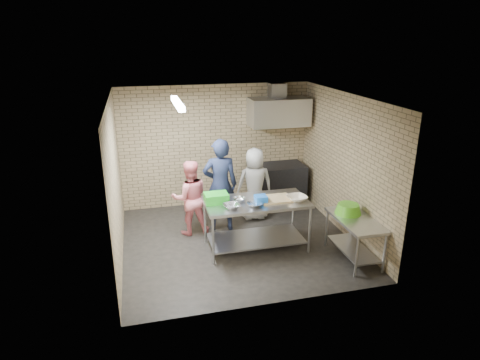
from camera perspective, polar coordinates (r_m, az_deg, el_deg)
name	(u,v)px	position (r m, az deg, el deg)	size (l,w,h in m)	color
floor	(237,241)	(7.99, -0.35, -8.33)	(4.20, 4.20, 0.00)	black
ceiling	(237,97)	(7.14, -0.39, 11.22)	(4.20, 4.20, 0.00)	black
back_wall	(216,146)	(9.33, -3.31, 4.68)	(4.20, 0.06, 2.70)	tan
front_wall	(273,219)	(5.66, 4.47, -5.37)	(4.20, 0.06, 2.70)	tan
left_wall	(115,183)	(7.27, -16.66, -0.43)	(0.06, 4.00, 2.70)	tan
right_wall	(344,165)	(8.18, 14.07, 2.01)	(0.06, 4.00, 2.70)	tan
prep_table	(256,224)	(7.58, 2.22, -6.09)	(1.83, 0.92, 0.92)	#ABADB2
side_counter	(354,239)	(7.52, 15.30, -7.74)	(0.60, 1.20, 0.75)	silver
stove	(277,184)	(9.61, 5.13, -0.54)	(1.20, 0.70, 0.90)	black
range_hood	(279,112)	(9.23, 5.33, 9.24)	(1.30, 0.60, 0.60)	silver
hood_duct	(277,90)	(9.30, 5.11, 12.13)	(0.35, 0.30, 0.30)	#A5A8AD
wall_shelf	(288,118)	(9.54, 6.64, 8.43)	(0.80, 0.20, 0.04)	#3F2B19
fluorescent_fixture	(178,103)	(6.98, -8.52, 10.32)	(0.10, 1.25, 0.08)	white
green_crate	(216,198)	(7.31, -3.27, -2.45)	(0.41, 0.31, 0.16)	green
blue_tub	(261,199)	(7.29, 2.87, -2.65)	(0.20, 0.20, 0.13)	blue
cutting_board	(276,199)	(7.47, 4.89, -2.57)	(0.56, 0.43, 0.03)	tan
mixing_bowl_a	(231,206)	(7.08, -1.17, -3.59)	(0.29, 0.29, 0.07)	silver
mixing_bowl_b	(239,200)	(7.35, -0.09, -2.71)	(0.22, 0.22, 0.07)	silver
mixing_bowl_c	(254,205)	(7.16, 1.99, -3.37)	(0.26, 0.26, 0.06)	#BBBDC2
ceramic_bowl	(297,198)	(7.46, 7.77, -2.48)	(0.35, 0.35, 0.09)	beige
green_basin	(348,209)	(7.51, 14.57, -3.81)	(0.46, 0.46, 0.17)	#59C626
bottle_red	(278,114)	(9.43, 5.23, 9.04)	(0.07, 0.07, 0.18)	#B22619
bottle_green	(295,113)	(9.57, 7.52, 9.01)	(0.06, 0.06, 0.15)	green
man_navy	(220,185)	(8.10, -2.71, -0.73)	(0.68, 0.45, 1.86)	#141633
woman_pink	(190,198)	(8.06, -6.85, -2.42)	(0.72, 0.56, 1.48)	pink
woman_white	(255,184)	(8.65, 2.01, -0.55)	(0.75, 0.49, 1.53)	silver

